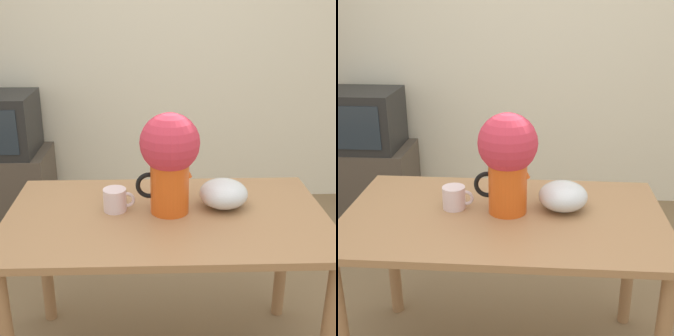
% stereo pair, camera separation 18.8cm
% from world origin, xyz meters
% --- Properties ---
extents(wall_back, '(8.00, 0.05, 2.60)m').
position_xyz_m(wall_back, '(0.00, 2.10, 1.30)').
color(wall_back, '#EDE5CC').
rests_on(wall_back, ground_plane).
extents(table, '(1.32, 0.77, 0.76)m').
position_xyz_m(table, '(-0.08, 0.21, 0.65)').
color(table, '#A3754C').
rests_on(table, ground_plane).
extents(flower_vase, '(0.26, 0.24, 0.42)m').
position_xyz_m(flower_vase, '(-0.06, 0.24, 1.00)').
color(flower_vase, '#E05619').
rests_on(flower_vase, table).
extents(coffee_mug, '(0.13, 0.10, 0.10)m').
position_xyz_m(coffee_mug, '(-0.29, 0.26, 0.81)').
color(coffee_mug, silver).
rests_on(coffee_mug, table).
extents(white_bowl, '(0.20, 0.20, 0.12)m').
position_xyz_m(white_bowl, '(0.17, 0.28, 0.82)').
color(white_bowl, silver).
rests_on(white_bowl, table).
extents(tv_stand, '(0.68, 0.49, 0.52)m').
position_xyz_m(tv_stand, '(-1.24, 1.74, 0.26)').
color(tv_stand, '#4C4238').
rests_on(tv_stand, ground_plane).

